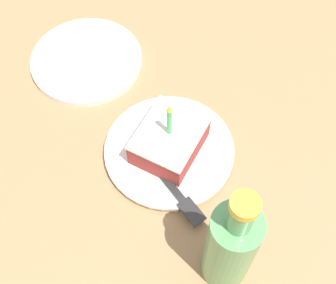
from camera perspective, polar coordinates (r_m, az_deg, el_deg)
ground_plane at (r=0.81m, az=0.14°, el=-2.09°), size 2.40×2.40×0.04m
plate at (r=0.78m, az=-0.00°, el=-1.23°), size 0.22×0.22×0.02m
cake_slice at (r=0.75m, az=0.37°, el=0.39°), size 0.10×0.11×0.12m
fork at (r=0.74m, az=0.52°, el=-5.58°), size 0.16×0.09×0.00m
bottle at (r=0.63m, az=7.63°, el=-12.54°), size 0.07×0.07×0.24m
side_plate at (r=0.91m, az=-9.89°, el=9.77°), size 0.21×0.21×0.01m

